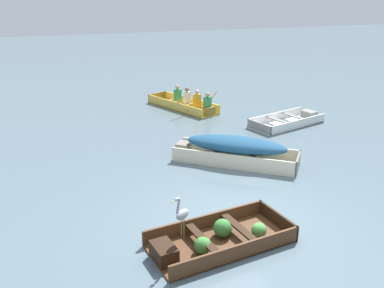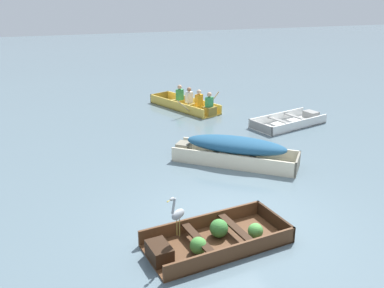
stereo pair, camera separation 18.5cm
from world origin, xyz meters
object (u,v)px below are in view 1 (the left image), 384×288
Objects in this scene: skiff_cream_near_moored at (235,148)px; heron_on_dinghy at (182,213)px; skiff_white_mid_moored at (289,121)px; dinghy_dark_varnish_foreground at (218,239)px; rowboat_yellow_with_crew at (187,104)px.

skiff_cream_near_moored is 3.92× the size of heron_on_dinghy.
heron_on_dinghy reaches higher than skiff_white_mid_moored.
skiff_white_mid_moored is 3.52× the size of heron_on_dinghy.
heron_on_dinghy is (-0.74, -0.08, 0.73)m from dinghy_dark_varnish_foreground.
skiff_cream_near_moored is (2.06, 3.61, 0.31)m from dinghy_dark_varnish_foreground.
skiff_cream_near_moored is 4.65m from heron_on_dinghy.
skiff_white_mid_moored is at bearing 48.68° from dinghy_dark_varnish_foreground.
rowboat_yellow_with_crew is at bearing 84.16° from skiff_cream_near_moored.
skiff_white_mid_moored is at bearing 45.41° from heron_on_dinghy.
rowboat_yellow_with_crew is (-2.81, 3.11, 0.13)m from skiff_white_mid_moored.
skiff_cream_near_moored is 0.96× the size of rowboat_yellow_with_crew.
heron_on_dinghy reaches higher than dinghy_dark_varnish_foreground.
dinghy_dark_varnish_foreground is 0.97× the size of skiff_white_mid_moored.
heron_on_dinghy is (-2.79, -3.69, 0.42)m from skiff_cream_near_moored.
skiff_white_mid_moored is 8.85m from heron_on_dinghy.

